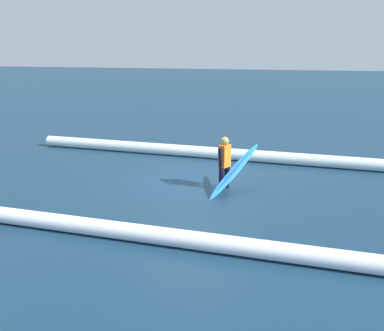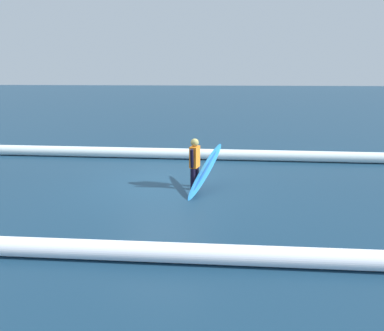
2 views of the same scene
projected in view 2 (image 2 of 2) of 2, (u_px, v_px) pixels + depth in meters
name	position (u px, v px, depth m)	size (l,w,h in m)	color
ground_plane	(162.00, 183.00, 10.01)	(168.21, 168.21, 0.00)	#16344C
surfer	(195.00, 161.00, 9.43)	(0.28, 0.58, 1.41)	black
surfboard	(206.00, 170.00, 9.38)	(1.05, 1.99, 1.13)	#268CE5
wave_crest_foreground	(188.00, 154.00, 12.83)	(0.39, 0.39, 14.88)	white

